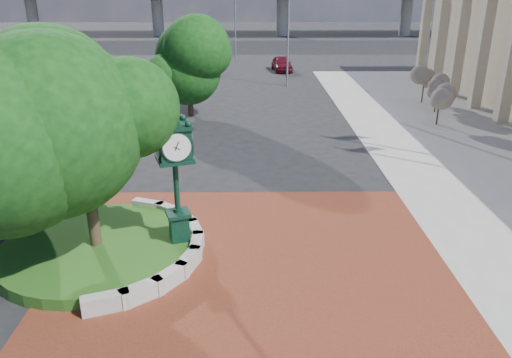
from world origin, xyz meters
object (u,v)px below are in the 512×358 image
at_px(post_clock, 176,173).
at_px(street_lamp_far, 237,13).
at_px(street_lamp_near, 291,21).
at_px(parked_car, 282,64).

bearing_deg(post_clock, street_lamp_far, 88.96).
bearing_deg(street_lamp_near, post_clock, -101.34).
relative_size(post_clock, street_lamp_far, 0.58).
bearing_deg(street_lamp_far, post_clock, -91.04).
relative_size(street_lamp_near, street_lamp_far, 1.07).
xyz_separation_m(parked_car, street_lamp_far, (-4.57, 8.41, 4.23)).
distance_m(street_lamp_near, street_lamp_far, 16.67).
height_order(post_clock, street_lamp_near, street_lamp_near).
bearing_deg(street_lamp_near, parked_car, 91.46).
xyz_separation_m(post_clock, street_lamp_far, (0.79, 43.68, 2.23)).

